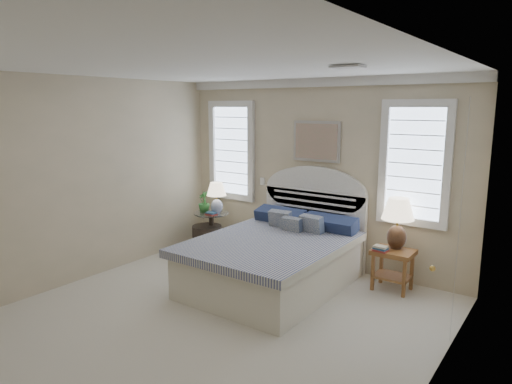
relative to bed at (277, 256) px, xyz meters
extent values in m
cube|color=#BDB4A1|center=(0.00, -1.46, -0.39)|extent=(4.50, 5.00, 0.01)
cube|color=white|center=(0.00, -1.46, 2.31)|extent=(4.50, 5.00, 0.01)
cube|color=beige|center=(0.00, 1.04, 0.96)|extent=(4.50, 0.02, 2.70)
cube|color=beige|center=(-2.25, -1.46, 0.96)|extent=(0.02, 5.00, 2.70)
cube|color=beige|center=(2.25, -1.46, 0.96)|extent=(0.02, 5.00, 2.70)
cube|color=silver|center=(0.00, 1.00, 2.25)|extent=(4.50, 0.08, 0.12)
cube|color=#B2B2B2|center=(1.20, -0.66, 2.29)|extent=(0.30, 0.20, 0.02)
cube|color=silver|center=(-0.95, 1.03, 0.76)|extent=(0.08, 0.01, 0.12)
cube|color=silver|center=(-1.55, 1.02, 1.21)|extent=(0.90, 0.06, 1.60)
cube|color=silver|center=(1.40, 1.02, 1.21)|extent=(0.90, 0.06, 1.60)
cube|color=silver|center=(0.00, 1.00, 1.43)|extent=(0.74, 0.04, 0.58)
cube|color=white|center=(2.23, -0.26, 0.81)|extent=(0.02, 1.80, 2.40)
cube|color=silver|center=(0.00, -0.13, -0.11)|extent=(1.60, 2.10, 0.55)
cube|color=navy|center=(0.00, -0.18, 0.20)|extent=(1.72, 2.15, 0.10)
cube|color=white|center=(0.00, 0.98, 0.16)|extent=(1.62, 0.08, 1.10)
cube|color=#1E294C|center=(-0.40, 0.70, 0.34)|extent=(0.75, 0.31, 0.23)
cube|color=#1E294C|center=(0.40, 0.70, 0.34)|extent=(0.75, 0.31, 0.23)
cube|color=navy|center=(-0.25, 0.47, 0.32)|extent=(0.33, 0.20, 0.34)
cube|color=navy|center=(0.25, 0.47, 0.32)|extent=(0.33, 0.20, 0.34)
cube|color=navy|center=(0.00, 0.37, 0.30)|extent=(0.28, 0.14, 0.29)
cylinder|color=black|center=(-1.65, 0.59, -0.37)|extent=(0.32, 0.32, 0.03)
cylinder|color=black|center=(-1.65, 0.59, -0.09)|extent=(0.08, 0.08, 0.60)
cylinder|color=silver|center=(-1.65, 0.59, 0.23)|extent=(0.56, 0.56, 0.02)
cube|color=brown|center=(1.30, 0.69, 0.11)|extent=(0.50, 0.40, 0.06)
cube|color=brown|center=(1.30, 0.69, -0.21)|extent=(0.44, 0.34, 0.03)
cube|color=brown|center=(1.10, 0.54, -0.15)|extent=(0.04, 0.04, 0.47)
cube|color=brown|center=(1.10, 0.84, -0.15)|extent=(0.04, 0.04, 0.47)
cube|color=brown|center=(1.50, 0.54, -0.15)|extent=(0.04, 0.04, 0.47)
cube|color=brown|center=(1.50, 0.84, -0.15)|extent=(0.04, 0.04, 0.47)
cylinder|color=black|center=(-1.67, 0.50, -0.17)|extent=(0.57, 0.57, 0.43)
cylinder|color=silver|center=(-1.54, 0.61, 0.26)|extent=(0.13, 0.13, 0.03)
ellipsoid|color=silver|center=(-1.54, 0.61, 0.36)|extent=(0.23, 0.23, 0.24)
cylinder|color=gold|center=(-1.54, 0.61, 0.50)|extent=(0.03, 0.03, 0.09)
cylinder|color=black|center=(1.30, 0.78, 0.16)|extent=(0.17, 0.17, 0.03)
ellipsoid|color=black|center=(1.30, 0.78, 0.29)|extent=(0.30, 0.30, 0.31)
cylinder|color=gold|center=(1.30, 0.78, 0.48)|extent=(0.04, 0.04, 0.11)
imported|color=#32732E|center=(-1.76, 0.55, 0.41)|extent=(0.23, 0.23, 0.34)
cube|color=maroon|center=(-1.54, 0.47, 0.26)|extent=(0.18, 0.13, 0.02)
cube|color=navy|center=(-1.54, 0.47, 0.28)|extent=(0.17, 0.12, 0.02)
cube|color=maroon|center=(1.18, 0.54, 0.16)|extent=(0.18, 0.14, 0.02)
cube|color=navy|center=(1.18, 0.54, 0.18)|extent=(0.17, 0.13, 0.02)
cube|color=#BFB79E|center=(1.18, 0.54, 0.21)|extent=(0.16, 0.12, 0.02)
camera|label=1|loc=(3.09, -4.80, 1.92)|focal=32.00mm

